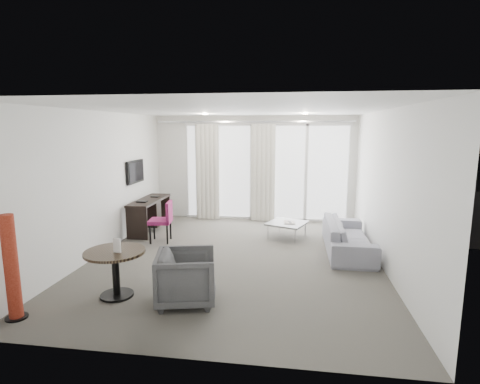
# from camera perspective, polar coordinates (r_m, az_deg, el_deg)

# --- Properties ---
(floor) EXTENTS (5.00, 6.00, 0.00)m
(floor) POSITION_cam_1_polar(r_m,az_deg,el_deg) (6.79, -0.74, -10.04)
(floor) COLOR #524F47
(floor) RESTS_ON ground
(ceiling) EXTENTS (5.00, 6.00, 0.00)m
(ceiling) POSITION_cam_1_polar(r_m,az_deg,el_deg) (6.40, -0.79, 12.43)
(ceiling) COLOR white
(ceiling) RESTS_ON ground
(wall_left) EXTENTS (0.00, 6.00, 2.60)m
(wall_left) POSITION_cam_1_polar(r_m,az_deg,el_deg) (7.29, -20.56, 1.24)
(wall_left) COLOR silver
(wall_left) RESTS_ON ground
(wall_right) EXTENTS (0.00, 6.00, 2.60)m
(wall_right) POSITION_cam_1_polar(r_m,az_deg,el_deg) (6.57, 21.33, 0.31)
(wall_right) COLOR silver
(wall_right) RESTS_ON ground
(wall_front) EXTENTS (5.00, 0.00, 2.60)m
(wall_front) POSITION_cam_1_polar(r_m,az_deg,el_deg) (3.60, -8.32, -6.46)
(wall_front) COLOR silver
(wall_front) RESTS_ON ground
(window_panel) EXTENTS (4.00, 0.02, 2.38)m
(window_panel) POSITION_cam_1_polar(r_m,az_deg,el_deg) (9.39, 3.91, 2.99)
(window_panel) COLOR white
(window_panel) RESTS_ON ground
(window_frame) EXTENTS (4.10, 0.06, 2.44)m
(window_frame) POSITION_cam_1_polar(r_m,az_deg,el_deg) (9.38, 3.91, 2.98)
(window_frame) COLOR white
(window_frame) RESTS_ON ground
(curtain_left) EXTENTS (0.60, 0.20, 2.38)m
(curtain_left) POSITION_cam_1_polar(r_m,az_deg,el_deg) (9.45, -4.98, 3.02)
(curtain_left) COLOR beige
(curtain_left) RESTS_ON ground
(curtain_right) EXTENTS (0.60, 0.20, 2.38)m
(curtain_right) POSITION_cam_1_polar(r_m,az_deg,el_deg) (9.23, 3.52, 2.88)
(curtain_right) COLOR beige
(curtain_right) RESTS_ON ground
(curtain_track) EXTENTS (4.80, 0.04, 0.04)m
(curtain_track) POSITION_cam_1_polar(r_m,az_deg,el_deg) (9.19, 2.03, 10.67)
(curtain_track) COLOR #B2B2B7
(curtain_track) RESTS_ON ceiling
(downlight_a) EXTENTS (0.12, 0.12, 0.02)m
(downlight_a) POSITION_cam_1_polar(r_m,az_deg,el_deg) (8.15, -5.37, 11.74)
(downlight_a) COLOR #FFE0B2
(downlight_a) RESTS_ON ceiling
(downlight_b) EXTENTS (0.12, 0.12, 0.02)m
(downlight_b) POSITION_cam_1_polar(r_m,az_deg,el_deg) (7.92, 9.88, 11.70)
(downlight_b) COLOR #FFE0B2
(downlight_b) RESTS_ON ceiling
(desk) EXTENTS (0.48, 1.53, 0.72)m
(desk) POSITION_cam_1_polar(r_m,az_deg,el_deg) (8.71, -13.58, -3.42)
(desk) COLOR black
(desk) RESTS_ON floor
(tv) EXTENTS (0.05, 0.80, 0.50)m
(tv) POSITION_cam_1_polar(r_m,az_deg,el_deg) (8.55, -15.67, 3.00)
(tv) COLOR black
(tv) RESTS_ON wall_left
(desk_chair) EXTENTS (0.51, 0.48, 0.84)m
(desk_chair) POSITION_cam_1_polar(r_m,az_deg,el_deg) (7.80, -12.06, -4.43)
(desk_chair) COLOR #831C50
(desk_chair) RESTS_ON floor
(round_table) EXTENTS (1.03, 1.03, 0.65)m
(round_table) POSITION_cam_1_polar(r_m,az_deg,el_deg) (5.52, -18.39, -11.71)
(round_table) COLOR #2D2216
(round_table) RESTS_ON floor
(menu_card) EXTENTS (0.11, 0.04, 0.20)m
(menu_card) POSITION_cam_1_polar(r_m,az_deg,el_deg) (5.31, -18.22, -8.07)
(menu_card) COLOR white
(menu_card) RESTS_ON round_table
(red_lamp) EXTENTS (0.27, 0.27, 1.30)m
(red_lamp) POSITION_cam_1_polar(r_m,az_deg,el_deg) (5.32, -31.48, -9.79)
(red_lamp) COLOR maroon
(red_lamp) RESTS_ON floor
(tub_armchair) EXTENTS (0.92, 0.90, 0.70)m
(tub_armchair) POSITION_cam_1_polar(r_m,az_deg,el_deg) (5.12, -8.17, -12.74)
(tub_armchair) COLOR #404042
(tub_armchair) RESTS_ON floor
(coffee_table) EXTENTS (0.95, 0.95, 0.33)m
(coffee_table) POSITION_cam_1_polar(r_m,az_deg,el_deg) (8.03, 7.15, -5.74)
(coffee_table) COLOR gray
(coffee_table) RESTS_ON floor
(remote) EXTENTS (0.10, 0.18, 0.02)m
(remote) POSITION_cam_1_polar(r_m,az_deg,el_deg) (7.94, 7.61, -4.48)
(remote) COLOR black
(remote) RESTS_ON coffee_table
(magazine) EXTENTS (0.22, 0.27, 0.01)m
(magazine) POSITION_cam_1_polar(r_m,az_deg,el_deg) (7.96, 7.55, -4.45)
(magazine) COLOR gray
(magazine) RESTS_ON coffee_table
(sofa) EXTENTS (0.79, 2.01, 0.59)m
(sofa) POSITION_cam_1_polar(r_m,az_deg,el_deg) (7.34, 16.10, -6.52)
(sofa) COLOR gray
(sofa) RESTS_ON floor
(terrace_slab) EXTENTS (5.60, 3.00, 0.12)m
(terrace_slab) POSITION_cam_1_polar(r_m,az_deg,el_deg) (11.09, 4.44, -2.57)
(terrace_slab) COLOR #4D4D50
(terrace_slab) RESTS_ON ground
(rattan_chair_a) EXTENTS (0.64, 0.64, 0.90)m
(rattan_chair_a) POSITION_cam_1_polar(r_m,az_deg,el_deg) (10.44, 8.76, -0.58)
(rattan_chair_a) COLOR brown
(rattan_chair_a) RESTS_ON terrace_slab
(rattan_chair_b) EXTENTS (0.58, 0.58, 0.75)m
(rattan_chair_b) POSITION_cam_1_polar(r_m,az_deg,el_deg) (11.03, 11.40, -0.51)
(rattan_chair_b) COLOR brown
(rattan_chair_b) RESTS_ON terrace_slab
(rattan_table) EXTENTS (0.50, 0.50, 0.47)m
(rattan_table) POSITION_cam_1_polar(r_m,az_deg,el_deg) (11.15, 11.59, -1.12)
(rattan_table) COLOR brown
(rattan_table) RESTS_ON terrace_slab
(balustrade) EXTENTS (5.50, 0.06, 1.05)m
(balustrade) POSITION_cam_1_polar(r_m,az_deg,el_deg) (12.42, 4.93, 1.37)
(balustrade) COLOR #B2B2B7
(balustrade) RESTS_ON terrace_slab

